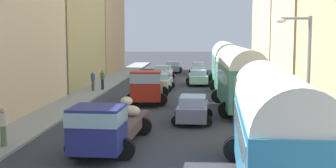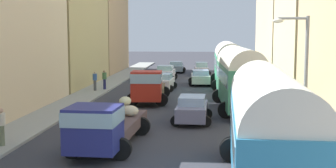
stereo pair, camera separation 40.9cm
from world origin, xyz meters
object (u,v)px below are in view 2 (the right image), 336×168
(cargo_truck_0, at_px, (105,125))
(car_5, at_px, (201,68))
(parked_bus_1, at_px, (240,75))
(car_3, at_px, (192,109))
(parked_bus_0, at_px, (269,124))
(parked_bus_2, at_px, (228,62))
(car_0, at_px, (163,82))
(car_4, at_px, (200,77))
(streetlamp_near, at_px, (301,72))
(car_2, at_px, (176,67))
(cargo_truck_1, at_px, (148,86))
(car_1, at_px, (166,73))
(pedestrian_1, at_px, (1,125))
(pedestrian_0, at_px, (104,79))
(pedestrian_2, at_px, (95,80))

(cargo_truck_0, relative_size, car_5, 1.82)
(parked_bus_1, relative_size, car_3, 2.44)
(parked_bus_0, bearing_deg, parked_bus_1, 89.38)
(parked_bus_2, bearing_deg, car_0, -154.39)
(car_3, relative_size, car_4, 0.95)
(car_0, distance_m, car_3, 14.44)
(parked_bus_1, relative_size, streetlamp_near, 1.64)
(parked_bus_0, distance_m, car_2, 42.83)
(car_0, relative_size, car_2, 0.99)
(parked_bus_0, bearing_deg, cargo_truck_1, 109.53)
(parked_bus_0, height_order, parked_bus_1, parked_bus_1)
(parked_bus_0, height_order, parked_bus_2, parked_bus_2)
(parked_bus_0, bearing_deg, car_5, 93.72)
(car_0, xyz_separation_m, car_1, (-0.51, 8.07, 0.05))
(car_3, height_order, pedestrian_1, pedestrian_1)
(parked_bus_0, distance_m, cargo_truck_1, 18.51)
(cargo_truck_0, bearing_deg, parked_bus_0, -34.50)
(car_5, xyz_separation_m, pedestrian_0, (-8.26, -15.69, 0.29))
(pedestrian_0, bearing_deg, streetlamp_near, -56.79)
(car_3, distance_m, car_4, 18.37)
(cargo_truck_0, xyz_separation_m, car_4, (3.83, 24.88, -0.41))
(car_1, bearing_deg, parked_bus_2, -39.88)
(car_1, height_order, car_2, car_1)
(parked_bus_0, relative_size, pedestrian_1, 5.42)
(car_5, relative_size, streetlamp_near, 0.72)
(cargo_truck_1, relative_size, car_2, 1.64)
(cargo_truck_0, relative_size, streetlamp_near, 1.31)
(cargo_truck_1, xyz_separation_m, car_1, (-0.12, 15.68, -0.46))
(car_2, bearing_deg, pedestrian_1, -97.88)
(car_5, bearing_deg, car_4, -89.85)
(car_2, distance_m, pedestrian_0, 19.01)
(car_3, xyz_separation_m, streetlamp_near, (4.72, -6.30, 2.72))
(car_1, relative_size, car_4, 0.96)
(parked_bus_2, height_order, car_1, parked_bus_2)
(car_0, xyz_separation_m, pedestrian_2, (-5.68, -1.84, 0.27))
(car_2, height_order, car_5, car_5)
(pedestrian_1, bearing_deg, car_1, 80.63)
(cargo_truck_1, height_order, pedestrian_1, cargo_truck_1)
(cargo_truck_0, distance_m, car_2, 38.03)
(parked_bus_0, relative_size, car_2, 2.41)
(car_0, relative_size, pedestrian_1, 2.21)
(car_4, xyz_separation_m, pedestrian_2, (-8.91, -6.08, 0.28))
(parked_bus_0, bearing_deg, car_2, 97.75)
(streetlamp_near, bearing_deg, car_5, 97.30)
(parked_bus_1, height_order, car_3, parked_bus_1)
(parked_bus_2, distance_m, car_0, 6.64)
(cargo_truck_1, distance_m, car_4, 12.40)
(car_2, bearing_deg, pedestrian_0, -105.47)
(cargo_truck_0, distance_m, pedestrian_1, 4.66)
(car_5, bearing_deg, parked_bus_2, -77.71)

